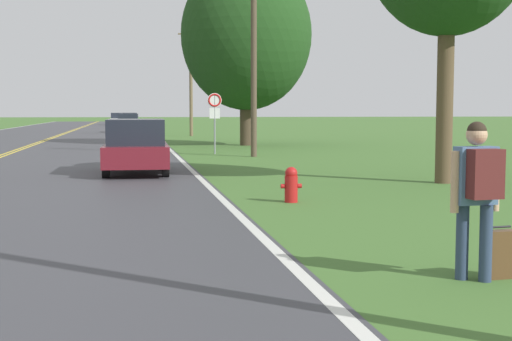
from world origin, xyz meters
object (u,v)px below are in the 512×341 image
tree_mid_treeline (246,35)px  car_dark_blue_van_receding (130,119)px  traffic_sign (215,108)px  fire_hydrant (291,184)px  car_dark_green_hatchback_mid_far (128,123)px  car_white_van_distant (117,119)px  car_maroon_van_mid_near (136,145)px  suitcase (499,254)px  hitchhiker_person (478,184)px

tree_mid_treeline → car_dark_blue_van_receding: bearing=97.2°
traffic_sign → fire_hydrant: bearing=-91.3°
car_dark_green_hatchback_mid_far → car_white_van_distant: 31.66m
car_dark_blue_van_receding → car_white_van_distant: (-1.61, 7.78, -0.01)m
tree_mid_treeline → car_maroon_van_mid_near: 18.00m
car_dark_green_hatchback_mid_far → suitcase: bearing=5.9°
suitcase → car_dark_blue_van_receding: bearing=-2.8°
car_maroon_van_mid_near → car_dark_green_hatchback_mid_far: 39.86m
traffic_sign → tree_mid_treeline: (2.56, 7.35, 3.85)m
car_maroon_van_mid_near → car_white_van_distant: 71.51m
tree_mid_treeline → car_dark_blue_van_receding: (-6.01, 47.46, -4.96)m
car_maroon_van_mid_near → car_dark_green_hatchback_mid_far: bearing=-178.5°
car_dark_blue_van_receding → traffic_sign: bearing=2.3°
car_dark_green_hatchback_mid_far → car_dark_blue_van_receding: (0.18, 23.85, -0.00)m
car_dark_blue_van_receding → car_white_van_distant: car_dark_blue_van_receding is taller
hitchhiker_person → fire_hydrant: hitchhiker_person is taller
fire_hydrant → car_white_van_distant: 78.80m
car_maroon_van_mid_near → suitcase: bearing=16.4°
tree_mid_treeline → car_dark_green_hatchback_mid_far: size_ratio=2.30×
suitcase → tree_mid_treeline: (2.13, 30.19, 5.53)m
tree_mid_treeline → car_white_van_distant: 55.99m
car_white_van_distant → traffic_sign: bearing=3.8°
suitcase → car_white_van_distant: 85.61m
hitchhiker_person → car_white_van_distant: size_ratio=0.37×
suitcase → car_maroon_van_mid_near: bearing=9.6°
fire_hydrant → traffic_sign: bearing=88.7°
car_dark_blue_van_receding → hitchhiker_person: bearing=1.3°
traffic_sign → car_maroon_van_mid_near: traffic_sign is taller
suitcase → car_dark_green_hatchback_mid_far: car_dark_green_hatchback_mid_far is taller
fire_hydrant → car_maroon_van_mid_near: size_ratio=0.17×
tree_mid_treeline → car_white_van_distant: (-7.62, 55.24, -4.97)m
suitcase → car_maroon_van_mid_near: size_ratio=0.14×
suitcase → fire_hydrant: fire_hydrant is taller
traffic_sign → car_dark_blue_van_receding: traffic_sign is taller
fire_hydrant → tree_mid_treeline: 24.22m
hitchhiker_person → tree_mid_treeline: bearing=-10.3°
suitcase → car_maroon_van_mid_near: 14.46m
car_dark_green_hatchback_mid_far → car_dark_blue_van_receding: car_dark_blue_van_receding is taller
suitcase → traffic_sign: 22.91m
fire_hydrant → traffic_sign: traffic_sign is taller
traffic_sign → car_dark_green_hatchback_mid_far: (-3.63, 30.96, -1.11)m
suitcase → car_white_van_distant: size_ratio=0.13×
car_maroon_van_mid_near → tree_mid_treeline: bearing=161.1°
fire_hydrant → car_dark_green_hatchback_mid_far: bearing=94.0°
tree_mid_treeline → fire_hydrant: bearing=-97.1°
traffic_sign → car_dark_green_hatchback_mid_far: 31.19m
car_dark_blue_van_receding → car_white_van_distant: 7.94m
tree_mid_treeline → car_maroon_van_mid_near: tree_mid_treeline is taller
fire_hydrant → tree_mid_treeline: bearing=82.9°
car_maroon_van_mid_near → car_dark_green_hatchback_mid_far: size_ratio=0.97×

